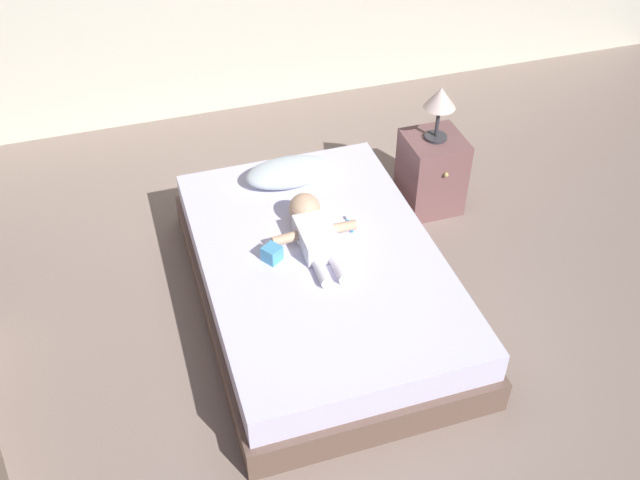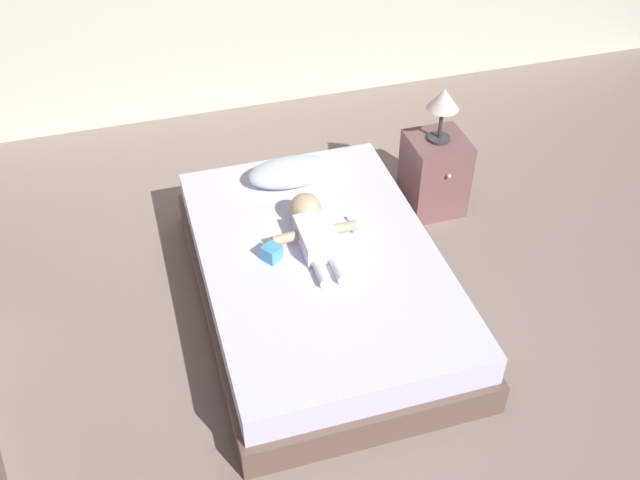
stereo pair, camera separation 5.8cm
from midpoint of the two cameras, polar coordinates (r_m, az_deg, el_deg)
ground_plane at (r=3.87m, az=2.17°, el=-11.34°), size 8.00×8.00×0.00m
bed at (r=4.13m, az=0.40°, el=-3.11°), size 1.34×2.03×0.38m
pillow at (r=4.48m, az=-1.96°, el=5.38°), size 0.53×0.28×0.15m
baby at (r=4.05m, az=-0.09°, el=0.86°), size 0.49×0.66×0.18m
toothbrush at (r=4.18m, az=2.79°, el=1.25°), size 0.03×0.13×0.02m
nightstand at (r=4.85m, az=9.33°, el=5.17°), size 0.37×0.40×0.53m
lamp at (r=4.57m, az=10.06°, el=10.65°), size 0.20×0.20×0.36m
toy_block at (r=3.94m, az=-3.39°, el=-1.03°), size 0.12×0.12×0.09m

